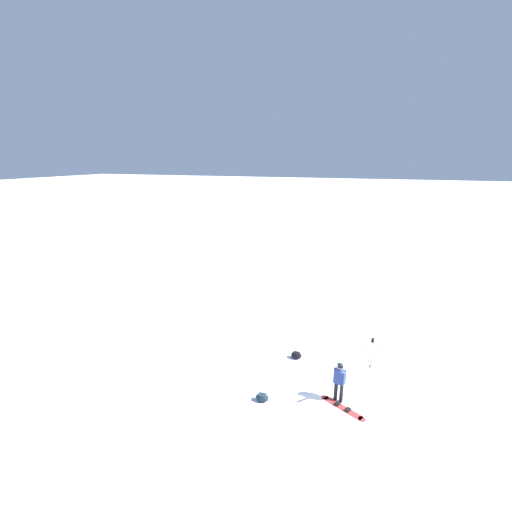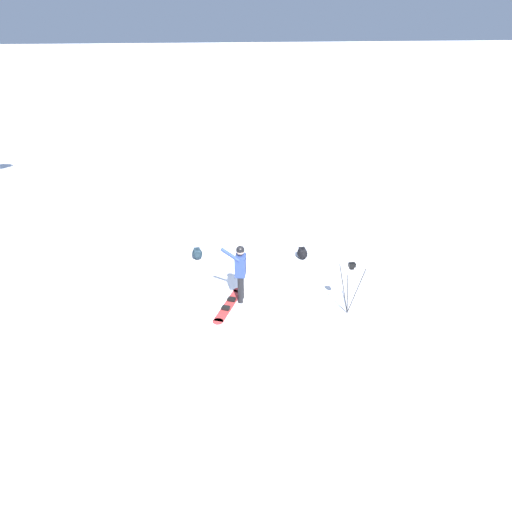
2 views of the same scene
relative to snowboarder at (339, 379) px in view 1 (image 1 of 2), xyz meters
name	(u,v)px [view 1 (image 1 of 2)]	position (x,y,z in m)	size (l,w,h in m)	color
ground_plane	(340,398)	(0.07, 0.20, -0.96)	(300.00, 300.00, 0.00)	white
snowboarder	(339,379)	(0.00, 0.00, 0.00)	(0.46, 0.70, 1.62)	black
snowboard	(343,407)	(0.21, -0.35, -0.94)	(1.67, 0.97, 0.10)	#B23333
gear_bag_large	(296,355)	(-2.13, 2.25, -0.78)	(0.48, 0.31, 0.34)	black
camera_tripod	(372,348)	(1.08, 2.58, 0.05)	(0.61, 0.58, 1.43)	#262628
gear_bag_small	(262,397)	(-2.69, -0.98, -0.79)	(0.51, 0.33, 0.32)	#192833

